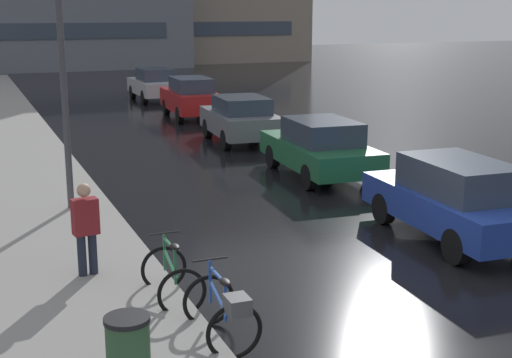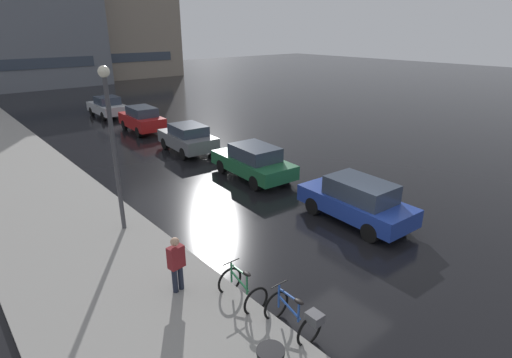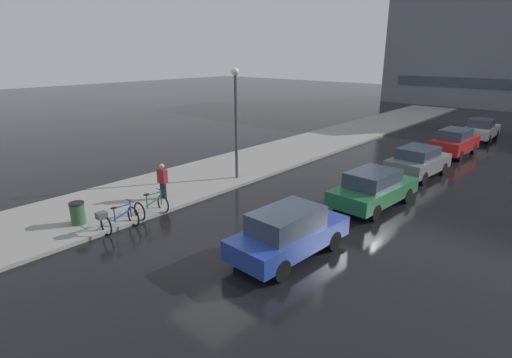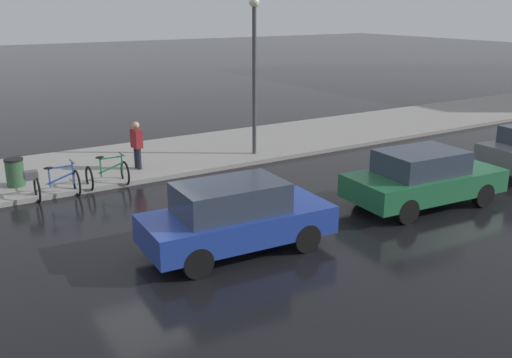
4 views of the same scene
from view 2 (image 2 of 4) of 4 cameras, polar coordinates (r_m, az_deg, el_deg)
ground_plane at (r=12.58m, az=12.61°, el=-10.51°), size 140.00×140.00×0.00m
sidewalk_kerb at (r=17.66m, az=-28.26°, el=-2.92°), size 4.80×60.00×0.14m
bicycle_nearest at (r=9.32m, az=5.85°, el=-18.94°), size 0.78×1.39×1.02m
bicycle_second at (r=10.20m, az=-1.97°, el=-15.46°), size 0.76×1.13×0.99m
car_blue at (r=14.34m, az=14.21°, el=-2.98°), size 1.95×4.22×1.57m
car_green at (r=18.02m, az=-0.39°, el=2.54°), size 2.15×4.40×1.52m
car_grey at (r=22.20m, az=-9.72°, el=5.82°), size 2.16×3.97×1.53m
car_red at (r=27.32m, az=-15.99°, el=8.24°), size 1.93×4.04×1.64m
car_silver at (r=32.92m, az=-20.46°, el=9.67°), size 1.83×3.92×1.54m
pedestrian at (r=10.36m, az=-11.28°, el=-11.73°), size 0.43×0.29×1.66m
streetlamp at (r=13.10m, az=-19.87°, el=5.91°), size 0.35×0.35×5.41m
building_facade_side at (r=59.30m, az=-23.02°, el=20.60°), size 21.53×10.03×15.42m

